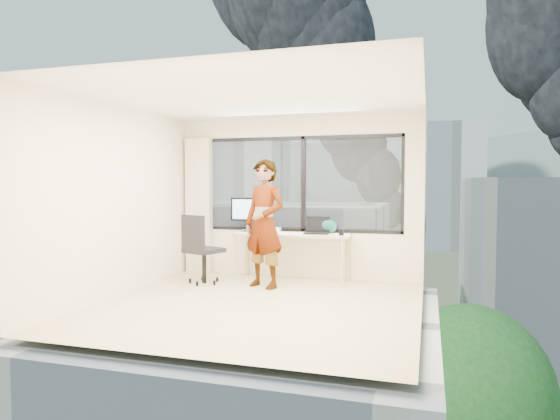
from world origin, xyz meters
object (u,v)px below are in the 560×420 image
at_px(desk, 292,257).
at_px(person, 264,224).
at_px(chair, 204,248).
at_px(laptop, 317,226).
at_px(handbag, 328,226).
at_px(monitor, 247,214).
at_px(game_console, 271,229).

relative_size(desk, person, 0.95).
relative_size(chair, laptop, 2.74).
height_order(chair, handbag, chair).
relative_size(chair, person, 0.57).
height_order(monitor, handbag, monitor).
distance_m(chair, handbag, 1.97).
bearing_deg(desk, game_console, 154.40).
bearing_deg(person, desk, 88.99).
height_order(game_console, laptop, laptop).
height_order(person, game_console, person).
distance_m(chair, game_console, 1.18).
bearing_deg(monitor, chair, -123.33).
bearing_deg(laptop, chair, -161.04).
relative_size(laptop, handbag, 1.38).
distance_m(person, game_console, 0.84).
relative_size(desk, game_console, 6.52).
height_order(desk, laptop, laptop).
bearing_deg(monitor, laptop, -8.05).
xyz_separation_m(game_console, handbag, (0.94, 0.00, 0.08)).
height_order(monitor, game_console, monitor).
distance_m(desk, monitor, 1.04).
xyz_separation_m(desk, laptop, (0.39, 0.02, 0.50)).
distance_m(game_console, handbag, 0.95).
xyz_separation_m(desk, monitor, (-0.80, 0.13, 0.66)).
bearing_deg(handbag, desk, -156.34).
bearing_deg(chair, handbag, 45.66).
distance_m(chair, person, 1.06).
height_order(desk, person, person).
xyz_separation_m(chair, laptop, (1.63, 0.62, 0.33)).
bearing_deg(laptop, person, -137.53).
height_order(desk, monitor, monitor).
relative_size(game_console, laptop, 0.70).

